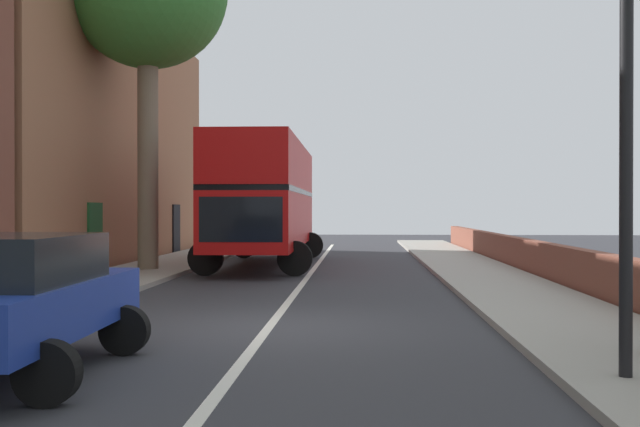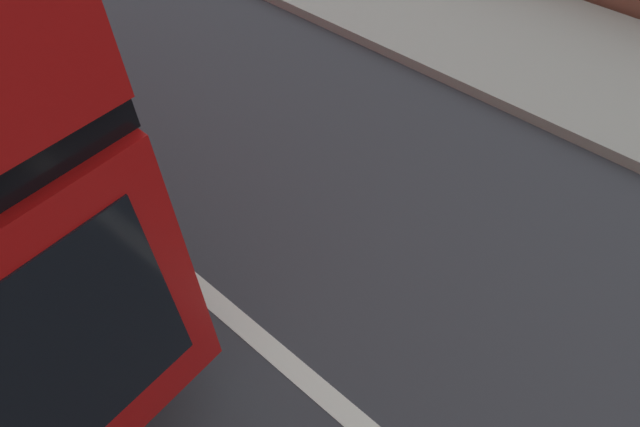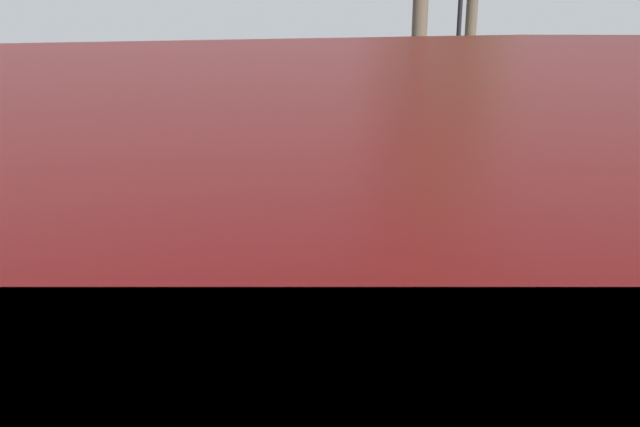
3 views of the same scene
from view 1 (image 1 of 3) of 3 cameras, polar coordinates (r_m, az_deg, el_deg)
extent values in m
plane|color=#333338|center=(11.95, -3.98, -8.84)|extent=(84.00, 84.00, 0.00)
cube|color=silver|center=(11.94, -3.98, -8.82)|extent=(0.16, 54.00, 0.01)
cube|color=#9E998E|center=(12.33, 19.50, -8.28)|extent=(2.60, 60.00, 0.12)
cube|color=#9E6647|center=(23.64, -21.92, 6.19)|extent=(4.00, 9.22, 8.64)
cube|color=#194C23|center=(22.75, -17.27, -1.82)|extent=(0.08, 1.10, 2.10)
cube|color=#9E6647|center=(32.58, -14.72, 5.15)|extent=(4.00, 9.22, 9.26)
cube|color=black|center=(31.91, -11.24, -1.19)|extent=(0.08, 1.10, 2.10)
cube|color=#BC0E0E|center=(24.42, -4.29, -0.48)|extent=(2.61, 10.92, 1.70)
cube|color=black|center=(24.43, -4.29, 1.70)|extent=(2.63, 10.82, 0.16)
cube|color=#BC0E0E|center=(24.46, -4.29, 3.65)|extent=(2.61, 10.92, 1.50)
cube|color=black|center=(19.04, -6.24, -0.46)|extent=(2.20, 0.08, 1.19)
cylinder|color=black|center=(20.65, -1.99, -3.55)|extent=(1.00, 0.31, 1.00)
cylinder|color=black|center=(21.01, -8.97, -3.49)|extent=(1.00, 0.31, 1.00)
cylinder|color=black|center=(28.03, -0.77, -2.52)|extent=(1.00, 0.31, 1.00)
cylinder|color=black|center=(28.30, -5.96, -2.49)|extent=(1.00, 0.31, 1.00)
cube|color=#1E389E|center=(9.05, -23.05, -6.84)|extent=(1.88, 4.03, 0.60)
cube|color=black|center=(8.81, -23.61, -3.31)|extent=(1.70, 2.23, 0.54)
cylinder|color=black|center=(9.93, -15.09, -8.86)|extent=(0.64, 0.23, 0.64)
cylinder|color=black|center=(7.64, -20.66, -11.67)|extent=(0.64, 0.23, 0.64)
cylinder|color=#7A6B56|center=(22.38, -13.37, 4.96)|extent=(0.61, 0.61, 7.17)
cylinder|color=black|center=(8.47, 22.94, 8.55)|extent=(0.14, 0.14, 6.00)
camera|label=2|loc=(17.73, -4.90, 5.74)|focal=28.87mm
camera|label=3|loc=(27.61, -5.25, 4.91)|focal=35.16mm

